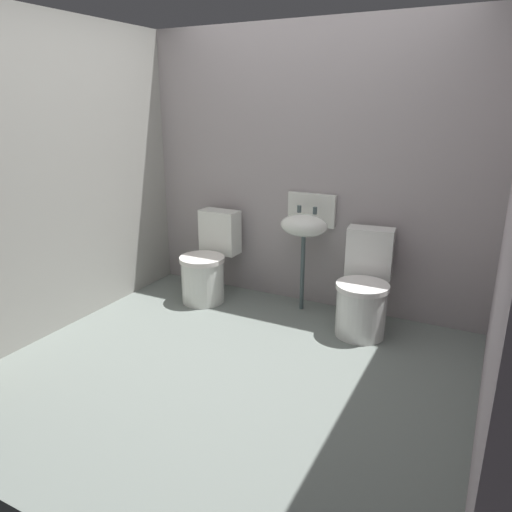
% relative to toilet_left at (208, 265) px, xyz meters
% --- Properties ---
extents(ground_plane, '(3.42, 2.99, 0.08)m').
position_rel_toilet_left_xyz_m(ground_plane, '(0.81, -0.94, -0.36)').
color(ground_plane, slate).
extents(wall_back, '(3.42, 0.10, 2.35)m').
position_rel_toilet_left_xyz_m(wall_back, '(0.81, 0.40, 0.85)').
color(wall_back, '#9D9496').
rests_on(wall_back, ground).
extents(wall_left, '(0.10, 2.79, 2.35)m').
position_rel_toilet_left_xyz_m(wall_left, '(-0.75, -0.84, 0.85)').
color(wall_left, '#999890').
rests_on(wall_left, ground).
extents(toilet_left, '(0.41, 0.60, 0.78)m').
position_rel_toilet_left_xyz_m(toilet_left, '(0.00, 0.00, 0.00)').
color(toilet_left, white).
rests_on(toilet_left, ground).
extents(toilet_right, '(0.45, 0.63, 0.78)m').
position_rel_toilet_left_xyz_m(toilet_right, '(1.43, 0.00, 0.00)').
color(toilet_right, white).
rests_on(toilet_right, ground).
extents(sink, '(0.42, 0.35, 0.99)m').
position_rel_toilet_left_xyz_m(sink, '(0.85, 0.19, 0.43)').
color(sink, '#445355').
rests_on(sink, ground).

